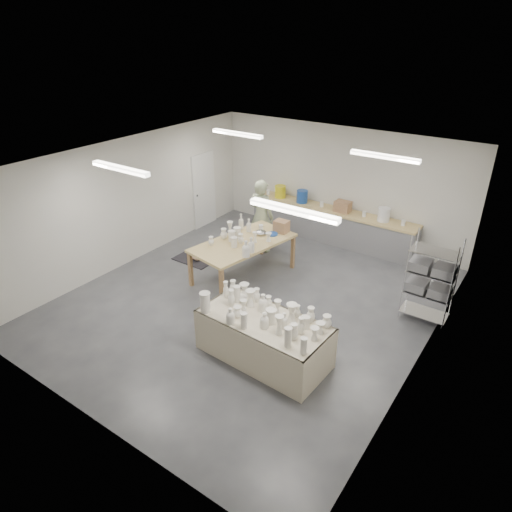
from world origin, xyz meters
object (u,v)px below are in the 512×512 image
Objects in this scene: drying_table at (264,336)px; potter at (261,216)px; work_table at (246,241)px; red_stool at (267,237)px.

potter is at bearing 127.74° from drying_table.
work_table is 1.77m from red_stool.
drying_table is 0.91× the size of work_table.
drying_table reaches higher than red_stool.
drying_table is at bearing -57.16° from red_stool.
potter is (-0.48, 1.31, 0.05)m from work_table.
work_table is at bearing -73.17° from red_stool.
work_table is at bearing 134.66° from drying_table.
potter reaches higher than work_table.
red_stool is (-2.44, 3.78, -0.19)m from drying_table.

